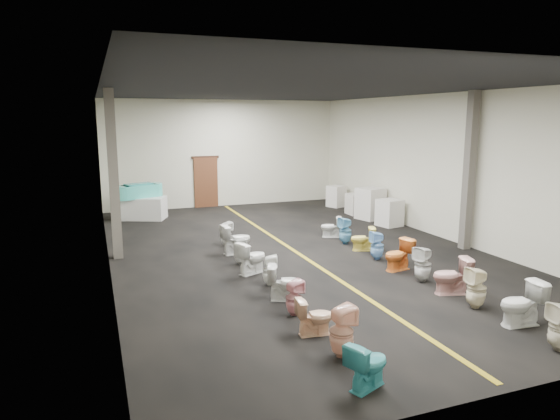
# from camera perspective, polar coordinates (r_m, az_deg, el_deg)

# --- Properties ---
(floor) EXTENTS (16.00, 16.00, 0.00)m
(floor) POSITION_cam_1_polar(r_m,az_deg,el_deg) (14.33, 1.60, -4.66)
(floor) COLOR black
(floor) RESTS_ON ground
(ceiling) EXTENTS (16.00, 16.00, 0.00)m
(ceiling) POSITION_cam_1_polar(r_m,az_deg,el_deg) (13.86, 1.70, 13.61)
(ceiling) COLOR black
(ceiling) RESTS_ON ground
(wall_back) EXTENTS (10.00, 0.00, 10.00)m
(wall_back) POSITION_cam_1_polar(r_m,az_deg,el_deg) (21.51, -6.48, 6.44)
(wall_back) COLOR beige
(wall_back) RESTS_ON ground
(wall_front) EXTENTS (10.00, 0.00, 10.00)m
(wall_front) POSITION_cam_1_polar(r_m,az_deg,el_deg) (7.26, 26.26, -2.49)
(wall_front) COLOR beige
(wall_front) RESTS_ON ground
(wall_left) EXTENTS (0.00, 16.00, 16.00)m
(wall_left) POSITION_cam_1_polar(r_m,az_deg,el_deg) (12.90, -19.43, 3.23)
(wall_left) COLOR beige
(wall_left) RESTS_ON ground
(wall_right) EXTENTS (0.00, 16.00, 16.00)m
(wall_right) POSITION_cam_1_polar(r_m,az_deg,el_deg) (16.46, 18.04, 4.77)
(wall_right) COLOR beige
(wall_right) RESTS_ON ground
(aisle_stripe) EXTENTS (0.12, 15.60, 0.01)m
(aisle_stripe) POSITION_cam_1_polar(r_m,az_deg,el_deg) (14.33, 1.60, -4.65)
(aisle_stripe) COLOR olive
(aisle_stripe) RESTS_ON floor
(back_door) EXTENTS (1.00, 0.10, 2.10)m
(back_door) POSITION_cam_1_polar(r_m,az_deg,el_deg) (21.39, -8.46, 3.14)
(back_door) COLOR #562D19
(back_door) RESTS_ON floor
(door_frame) EXTENTS (1.15, 0.08, 0.10)m
(door_frame) POSITION_cam_1_polar(r_m,az_deg,el_deg) (21.29, -8.54, 6.00)
(door_frame) COLOR #331C11
(door_frame) RESTS_ON back_door
(column_left) EXTENTS (0.25, 0.25, 4.50)m
(column_left) POSITION_cam_1_polar(r_m,az_deg,el_deg) (13.90, -18.50, 3.77)
(column_left) COLOR #59544C
(column_left) RESTS_ON floor
(column_right) EXTENTS (0.25, 0.25, 4.50)m
(column_right) POSITION_cam_1_polar(r_m,az_deg,el_deg) (15.16, 20.82, 4.15)
(column_right) COLOR #59544C
(column_right) RESTS_ON floor
(display_table) EXTENTS (2.07, 1.57, 0.82)m
(display_table) POSITION_cam_1_polar(r_m,az_deg,el_deg) (19.41, -15.72, 0.21)
(display_table) COLOR silver
(display_table) RESTS_ON floor
(bathtub) EXTENTS (1.78, 1.09, 0.55)m
(bathtub) POSITION_cam_1_polar(r_m,az_deg,el_deg) (19.31, -15.82, 2.13)
(bathtub) COLOR #42BFB1
(bathtub) RESTS_ON display_table
(appliance_crate_a) EXTENTS (0.86, 0.86, 0.94)m
(appliance_crate_a) POSITION_cam_1_polar(r_m,az_deg,el_deg) (17.90, 12.40, -0.31)
(appliance_crate_a) COLOR silver
(appliance_crate_a) RESTS_ON floor
(appliance_crate_b) EXTENTS (1.05, 1.05, 1.17)m
(appliance_crate_b) POSITION_cam_1_polar(r_m,az_deg,el_deg) (18.96, 10.29, 0.73)
(appliance_crate_b) COLOR silver
(appliance_crate_b) RESTS_ON floor
(appliance_crate_c) EXTENTS (0.73, 0.73, 0.81)m
(appliance_crate_c) POSITION_cam_1_polar(r_m,az_deg,el_deg) (19.86, 8.78, 0.68)
(appliance_crate_c) COLOR beige
(appliance_crate_c) RESTS_ON floor
(appliance_crate_d) EXTENTS (0.82, 0.82, 0.90)m
(appliance_crate_d) POSITION_cam_1_polar(r_m,az_deg,el_deg) (21.40, 6.45, 1.57)
(appliance_crate_d) COLOR white
(appliance_crate_d) RESTS_ON floor
(toilet_left_0) EXTENTS (0.79, 0.63, 0.70)m
(toilet_left_0) POSITION_cam_1_polar(r_m,az_deg,el_deg) (7.40, 9.99, -16.97)
(toilet_left_0) COLOR teal
(toilet_left_0) RESTS_ON floor
(toilet_left_1) EXTENTS (0.44, 0.43, 0.85)m
(toilet_left_1) POSITION_cam_1_polar(r_m,az_deg,el_deg) (8.15, 7.06, -13.61)
(toilet_left_1) COLOR #F2B59A
(toilet_left_1) RESTS_ON floor
(toilet_left_2) EXTENTS (0.69, 0.44, 0.66)m
(toilet_left_2) POSITION_cam_1_polar(r_m,az_deg,el_deg) (8.91, 3.98, -12.05)
(toilet_left_2) COLOR beige
(toilet_left_2) RESTS_ON floor
(toilet_left_3) EXTENTS (0.39, 0.39, 0.71)m
(toilet_left_3) POSITION_cam_1_polar(r_m,az_deg,el_deg) (9.69, 1.61, -10.00)
(toilet_left_3) COLOR #D38E96
(toilet_left_3) RESTS_ON floor
(toilet_left_4) EXTENTS (0.84, 0.68, 0.75)m
(toilet_left_4) POSITION_cam_1_polar(r_m,az_deg,el_deg) (10.46, 0.64, -8.31)
(toilet_left_4) COLOR silver
(toilet_left_4) RESTS_ON floor
(toilet_left_5) EXTENTS (0.40, 0.39, 0.71)m
(toilet_left_5) POSITION_cam_1_polar(r_m,az_deg,el_deg) (11.35, -1.18, -6.90)
(toilet_left_5) COLOR white
(toilet_left_5) RESTS_ON floor
(toilet_left_6) EXTENTS (0.90, 0.73, 0.80)m
(toilet_left_6) POSITION_cam_1_polar(r_m,az_deg,el_deg) (12.21, -3.27, -5.43)
(toilet_left_6) COLOR white
(toilet_left_6) RESTS_ON floor
(toilet_left_7) EXTENTS (0.34, 0.34, 0.69)m
(toilet_left_7) POSITION_cam_1_polar(r_m,az_deg,el_deg) (13.00, -4.60, -4.70)
(toilet_left_7) COLOR silver
(toilet_left_7) RESTS_ON floor
(toilet_left_8) EXTENTS (0.86, 0.55, 0.84)m
(toilet_left_8) POSITION_cam_1_polar(r_m,az_deg,el_deg) (13.96, -5.05, -3.34)
(toilet_left_8) COLOR silver
(toilet_left_8) RESTS_ON floor
(toilet_left_9) EXTENTS (0.42, 0.41, 0.72)m
(toilet_left_9) POSITION_cam_1_polar(r_m,az_deg,el_deg) (14.86, -6.17, -2.74)
(toilet_left_9) COLOR white
(toilet_left_9) RESTS_ON floor
(toilet_right_1) EXTENTS (0.86, 0.55, 0.83)m
(toilet_right_1) POSITION_cam_1_polar(r_m,az_deg,el_deg) (10.22, 25.91, -9.63)
(toilet_right_1) COLOR silver
(toilet_right_1) RESTS_ON floor
(toilet_right_2) EXTENTS (0.41, 0.40, 0.84)m
(toilet_right_2) POSITION_cam_1_polar(r_m,az_deg,el_deg) (10.75, 21.54, -8.28)
(toilet_right_2) COLOR beige
(toilet_right_2) RESTS_ON floor
(toilet_right_3) EXTENTS (0.89, 0.66, 0.81)m
(toilet_right_3) POSITION_cam_1_polar(r_m,az_deg,el_deg) (11.40, 19.03, -7.14)
(toilet_right_3) COLOR #D49C95
(toilet_right_3) RESTS_ON floor
(toilet_right_4) EXTENTS (0.48, 0.48, 0.84)m
(toilet_right_4) POSITION_cam_1_polar(r_m,az_deg,el_deg) (12.03, 16.01, -5.97)
(toilet_right_4) COLOR silver
(toilet_right_4) RESTS_ON floor
(toilet_right_5) EXTENTS (0.83, 0.58, 0.78)m
(toilet_right_5) POSITION_cam_1_polar(r_m,az_deg,el_deg) (12.78, 13.37, -5.02)
(toilet_right_5) COLOR orange
(toilet_right_5) RESTS_ON floor
(toilet_right_6) EXTENTS (0.40, 0.39, 0.78)m
(toilet_right_6) POSITION_cam_1_polar(r_m,az_deg,el_deg) (13.59, 11.05, -4.01)
(toilet_right_6) COLOR #83B9EC
(toilet_right_6) RESTS_ON floor
(toilet_right_7) EXTENTS (0.76, 0.59, 0.69)m
(toilet_right_7) POSITION_cam_1_polar(r_m,az_deg,el_deg) (14.45, 9.44, -3.27)
(toilet_right_7) COLOR #F5DF5A
(toilet_right_7) RESTS_ON floor
(toilet_right_8) EXTENTS (0.40, 0.39, 0.82)m
(toilet_right_8) POSITION_cam_1_polar(r_m,az_deg,el_deg) (15.11, 7.48, -2.35)
(toilet_right_8) COLOR #6BB2D8
(toilet_right_8) RESTS_ON floor
(toilet_right_9) EXTENTS (0.75, 0.61, 0.66)m
(toilet_right_9) POSITION_cam_1_polar(r_m,az_deg,el_deg) (15.94, 5.86, -1.93)
(toilet_right_9) COLOR white
(toilet_right_9) RESTS_ON floor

